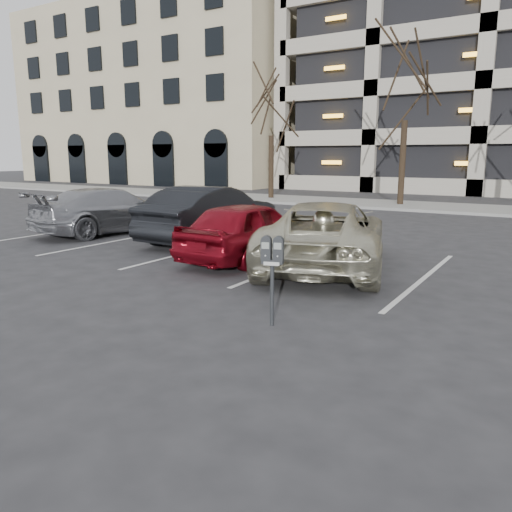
{
  "coord_description": "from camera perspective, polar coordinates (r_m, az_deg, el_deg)",
  "views": [
    {
      "loc": [
        3.6,
        -7.42,
        2.35
      ],
      "look_at": [
        -0.1,
        -1.48,
        0.94
      ],
      "focal_mm": 35.0,
      "sensor_mm": 36.0,
      "label": 1
    }
  ],
  "objects": [
    {
      "name": "stall_lines",
      "position": [
        11.18,
        4.55,
        -0.73
      ],
      "size": [
        16.9,
        5.2,
        0.0
      ],
      "color": "silver",
      "rests_on": "ground"
    },
    {
      "name": "ground",
      "position": [
        8.58,
        5.79,
        -4.56
      ],
      "size": [
        140.0,
        140.0,
        0.0
      ],
      "primitive_type": "plane",
      "color": "#28282B",
      "rests_on": "ground"
    },
    {
      "name": "car_red",
      "position": [
        11.44,
        -0.81,
        3.01
      ],
      "size": [
        1.67,
        4.01,
        1.36
      ],
      "primitive_type": "imported",
      "rotation": [
        0.0,
        0.0,
        3.13
      ],
      "color": "maroon",
      "rests_on": "ground"
    },
    {
      "name": "car_dark",
      "position": [
        13.96,
        -5.19,
        4.84
      ],
      "size": [
        1.63,
        4.64,
        1.53
      ],
      "primitive_type": "imported",
      "rotation": [
        0.0,
        0.0,
        3.14
      ],
      "color": "black",
      "rests_on": "ground"
    },
    {
      "name": "office_building",
      "position": [
        49.19,
        -8.74,
        17.29
      ],
      "size": [
        26.0,
        16.2,
        15.0
      ],
      "color": "tan",
      "rests_on": "ground"
    },
    {
      "name": "suv_silver",
      "position": [
        10.68,
        7.93,
        2.44
      ],
      "size": [
        3.8,
        5.55,
        1.42
      ],
      "rotation": [
        0.0,
        0.0,
        3.46
      ],
      "color": "beige",
      "rests_on": "ground"
    },
    {
      "name": "tree_a",
      "position": [
        27.26,
        1.79,
        17.92
      ],
      "size": [
        3.32,
        3.32,
        7.54
      ],
      "color": "black",
      "rests_on": "ground"
    },
    {
      "name": "parking_meter",
      "position": [
        6.85,
        1.87,
        -0.32
      ],
      "size": [
        0.34,
        0.21,
        1.25
      ],
      "rotation": [
        0.0,
        0.0,
        0.31
      ],
      "color": "black",
      "rests_on": "ground"
    },
    {
      "name": "sidewalk",
      "position": [
        23.81,
        23.1,
        4.98
      ],
      "size": [
        80.0,
        4.0,
        0.12
      ],
      "primitive_type": "cube",
      "color": "gray",
      "rests_on": "ground"
    },
    {
      "name": "car_silver",
      "position": [
        16.04,
        -16.31,
        5.03
      ],
      "size": [
        2.7,
        5.05,
        1.39
      ],
      "primitive_type": "imported",
      "rotation": [
        0.0,
        0.0,
        2.98
      ],
      "color": "#96989D",
      "rests_on": "ground"
    },
    {
      "name": "tree_b",
      "position": [
        24.65,
        16.97,
        20.14
      ],
      "size": [
        3.83,
        3.83,
        8.7
      ],
      "color": "black",
      "rests_on": "ground"
    }
  ]
}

